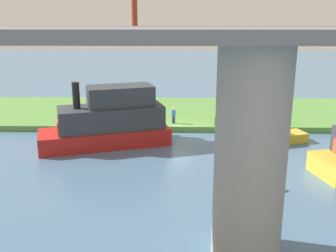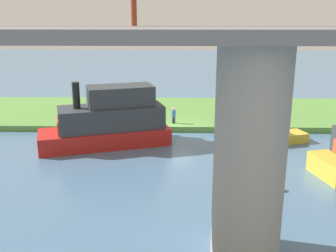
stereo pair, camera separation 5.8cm
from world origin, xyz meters
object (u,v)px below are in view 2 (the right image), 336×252
object	(u,v)px
riverboat_paddlewheel	(109,122)
pontoon_yellow	(275,136)
person_on_bank	(174,115)
mooring_post	(216,122)
marker_buoy	(276,186)
bridge_pylon	(250,155)

from	to	relation	value
riverboat_paddlewheel	pontoon_yellow	world-z (taller)	riverboat_paddlewheel
person_on_bank	mooring_post	distance (m)	3.69
riverboat_paddlewheel	marker_buoy	bearing A→B (deg)	143.75
riverboat_paddlewheel	marker_buoy	xyz separation A→B (m)	(-10.79, 7.91, -1.58)
mooring_post	marker_buoy	size ratio (longest dim) A/B	1.44
riverboat_paddlewheel	pontoon_yellow	xyz separation A→B (m)	(-12.77, -0.75, -1.27)
bridge_pylon	mooring_post	distance (m)	18.11
bridge_pylon	riverboat_paddlewheel	world-z (taller)	bridge_pylon
mooring_post	pontoon_yellow	world-z (taller)	pontoon_yellow
person_on_bank	riverboat_paddlewheel	size ratio (longest dim) A/B	0.14
person_on_bank	mooring_post	bearing A→B (deg)	168.19
mooring_post	person_on_bank	bearing A→B (deg)	-11.81
mooring_post	marker_buoy	distance (m)	11.89
person_on_bank	riverboat_paddlewheel	world-z (taller)	riverboat_paddlewheel
riverboat_paddlewheel	pontoon_yellow	size ratio (longest dim) A/B	2.05
person_on_bank	marker_buoy	distance (m)	13.77
person_on_bank	pontoon_yellow	bearing A→B (deg)	154.77
riverboat_paddlewheel	pontoon_yellow	bearing A→B (deg)	-176.63
bridge_pylon	person_on_bank	distance (m)	19.04
marker_buoy	pontoon_yellow	bearing A→B (deg)	-102.87
person_on_bank	marker_buoy	world-z (taller)	person_on_bank
pontoon_yellow	marker_buoy	bearing A→B (deg)	77.13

